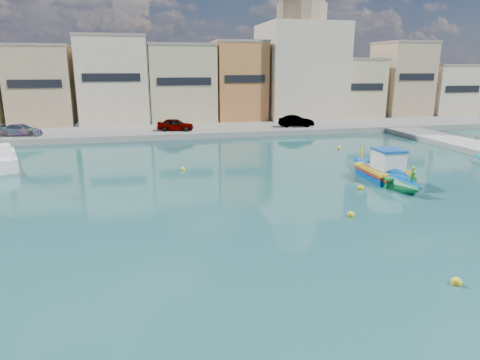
{
  "coord_description": "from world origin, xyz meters",
  "views": [
    {
      "loc": [
        -10.92,
        -15.24,
        7.18
      ],
      "look_at": [
        -6.01,
        6.0,
        1.4
      ],
      "focal_mm": 32.0,
      "sensor_mm": 36.0,
      "label": 1
    }
  ],
  "objects": [
    {
      "name": "luzzu_blue_cabin",
      "position": [
        4.43,
        9.24,
        0.39
      ],
      "size": [
        2.59,
        9.18,
        3.22
      ],
      "color": "#0047A3",
      "rests_on": "ground"
    },
    {
      "name": "church_block",
      "position": [
        10.0,
        40.0,
        8.41
      ],
      "size": [
        10.0,
        10.0,
        19.1
      ],
      "color": "beige",
      "rests_on": "ground"
    },
    {
      "name": "ground",
      "position": [
        0.0,
        0.0,
        0.0
      ],
      "size": [
        160.0,
        160.0,
        0.0
      ],
      "primitive_type": "plane",
      "color": "#163F43",
      "rests_on": "ground"
    },
    {
      "name": "north_quay",
      "position": [
        0.0,
        32.0,
        0.3
      ],
      "size": [
        80.0,
        8.0,
        0.6
      ],
      "primitive_type": "cube",
      "color": "gray",
      "rests_on": "ground"
    },
    {
      "name": "north_townhouses",
      "position": [
        6.68,
        39.36,
        5.0
      ],
      "size": [
        83.2,
        7.87,
        10.19
      ],
      "color": "tan",
      "rests_on": "ground"
    },
    {
      "name": "mooring_buoys",
      "position": [
        1.82,
        7.37,
        0.08
      ],
      "size": [
        21.38,
        24.2,
        0.36
      ],
      "color": "yellow",
      "rests_on": "ground"
    },
    {
      "name": "parked_cars",
      "position": [
        -8.28,
        30.5,
        1.22
      ],
      "size": [
        32.84,
        2.31,
        1.3
      ],
      "color": "#4C1919",
      "rests_on": "north_quay"
    },
    {
      "name": "luzzu_green",
      "position": [
        4.43,
        8.41,
        0.25
      ],
      "size": [
        2.57,
        7.5,
        2.32
      ],
      "color": "#0A6E34",
      "rests_on": "ground"
    }
  ]
}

